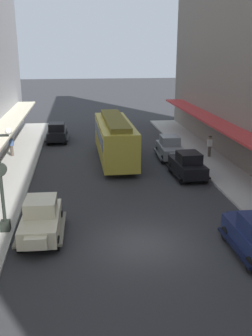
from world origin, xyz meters
The scene contains 9 objects.
ground_plane centered at (0.00, 0.00, 0.00)m, with size 200.00×200.00×0.00m, color #2D2D30.
parked_car_0 centered at (-4.63, 1.36, 0.94)m, with size 2.23×4.29×1.84m.
parked_car_1 centered at (4.67, 9.05, 0.94)m, with size 2.26×4.30×1.84m.
parked_car_2 centered at (4.58, 13.79, 0.94)m, with size 2.27×4.31×1.84m.
parked_car_3 centered at (-4.74, 20.99, 0.94)m, with size 2.21×4.28×1.84m.
streetcar centered at (0.10, 13.73, 1.90)m, with size 2.61×9.62×3.46m.
lamp_post_with_clock centered at (-6.40, 1.92, 2.99)m, with size 1.42×0.44×5.16m.
pedestrian_0 centered at (-8.18, 15.77, 0.99)m, with size 0.36×0.24×1.64m.
pedestrian_2 centered at (7.79, 13.53, 1.01)m, with size 0.36×0.28×1.67m.
Camera 1 is at (-2.74, -15.56, 8.61)m, focal length 41.07 mm.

